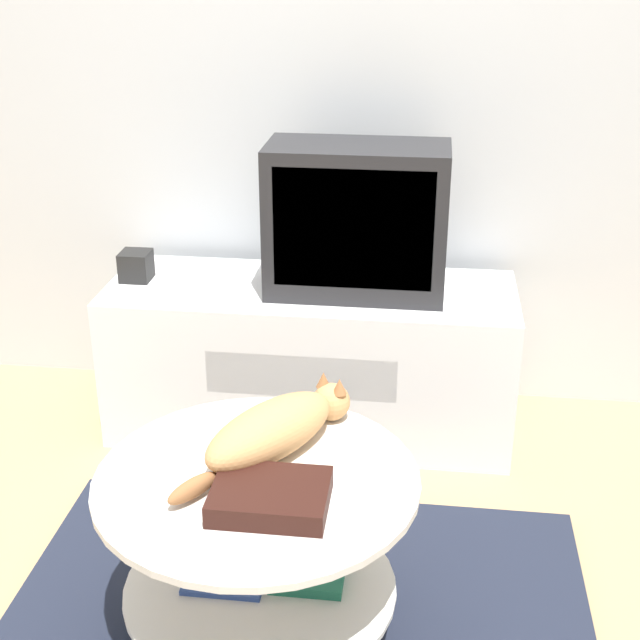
% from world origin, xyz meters
% --- Properties ---
extents(wall_back, '(8.00, 0.05, 2.60)m').
position_xyz_m(wall_back, '(0.00, 1.42, 1.30)').
color(wall_back, silver).
rests_on(wall_back, ground_plane).
extents(tv_stand, '(1.34, 0.48, 0.51)m').
position_xyz_m(tv_stand, '(-0.10, 1.09, 0.26)').
color(tv_stand, white).
rests_on(tv_stand, ground_plane).
extents(tv, '(0.56, 0.28, 0.48)m').
position_xyz_m(tv, '(0.05, 1.08, 0.75)').
color(tv, '#232326').
rests_on(tv, tv_stand).
extents(speaker, '(0.10, 0.10, 0.10)m').
position_xyz_m(speaker, '(-0.68, 1.09, 0.56)').
color(speaker, black).
rests_on(speaker, tv_stand).
extents(coffee_table, '(0.74, 0.74, 0.44)m').
position_xyz_m(coffee_table, '(-0.08, 0.07, 0.31)').
color(coffee_table, '#B2B2B7').
rests_on(coffee_table, rug).
extents(dvd_box, '(0.25, 0.19, 0.05)m').
position_xyz_m(dvd_box, '(-0.03, -0.04, 0.49)').
color(dvd_box, black).
rests_on(dvd_box, coffee_table).
extents(cat, '(0.36, 0.50, 0.12)m').
position_xyz_m(cat, '(-0.05, 0.18, 0.52)').
color(cat, tan).
rests_on(cat, coffee_table).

